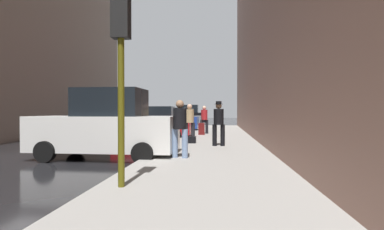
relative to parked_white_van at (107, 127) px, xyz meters
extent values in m
plane|color=black|center=(-2.65, 0.06, -1.03)|extent=(120.00, 120.00, 0.00)
cube|color=gray|center=(3.35, 0.06, -0.96)|extent=(4.00, 40.00, 0.15)
cube|color=silver|center=(-0.05, 0.00, -0.21)|extent=(4.63, 1.93, 1.10)
cube|color=black|center=(0.15, 0.00, 0.77)|extent=(2.10, 1.60, 0.90)
cylinder|color=black|center=(-1.52, 0.95, -0.71)|extent=(0.64, 0.23, 0.64)
cylinder|color=black|center=(-1.56, -0.89, -0.71)|extent=(0.64, 0.23, 0.64)
cylinder|color=black|center=(1.47, 0.89, -0.71)|extent=(0.64, 0.23, 0.64)
cylinder|color=black|center=(1.43, -0.95, -0.71)|extent=(0.64, 0.23, 0.64)
cube|color=#B2191E|center=(-0.05, 6.96, -0.34)|extent=(4.23, 1.90, 0.84)
cube|color=black|center=(0.15, 6.96, 0.41)|extent=(1.91, 1.59, 0.70)
cylinder|color=black|center=(-1.42, 7.86, -0.71)|extent=(0.64, 0.23, 0.64)
cylinder|color=black|center=(-1.40, 6.02, -0.71)|extent=(0.64, 0.23, 0.64)
cylinder|color=black|center=(1.31, 7.90, -0.71)|extent=(0.64, 0.23, 0.64)
cylinder|color=black|center=(1.33, 6.06, -0.71)|extent=(0.64, 0.23, 0.64)
cube|color=navy|center=(-0.05, 12.78, -0.34)|extent=(4.22, 1.88, 0.84)
cube|color=black|center=(0.15, 12.77, 0.41)|extent=(1.90, 1.58, 0.70)
cylinder|color=black|center=(-1.40, 13.71, -0.71)|extent=(0.64, 0.23, 0.64)
cylinder|color=black|center=(-1.42, 11.87, -0.71)|extent=(0.64, 0.23, 0.64)
cylinder|color=black|center=(1.33, 13.68, -0.71)|extent=(0.64, 0.23, 0.64)
cylinder|color=black|center=(1.31, 11.84, -0.71)|extent=(0.64, 0.23, 0.64)
cube|color=slate|center=(-0.05, 18.58, -0.34)|extent=(4.24, 1.92, 0.84)
cube|color=black|center=(0.15, 18.58, 0.41)|extent=(1.92, 1.60, 0.70)
cylinder|color=black|center=(-1.39, 19.53, -0.71)|extent=(0.64, 0.23, 0.64)
cylinder|color=black|center=(-1.43, 17.69, -0.71)|extent=(0.64, 0.23, 0.64)
cylinder|color=black|center=(1.34, 19.47, -0.71)|extent=(0.64, 0.23, 0.64)
cylinder|color=black|center=(1.30, 17.63, -0.71)|extent=(0.64, 0.23, 0.64)
cube|color=black|center=(-0.05, 24.71, -0.21)|extent=(4.62, 1.90, 1.10)
cube|color=black|center=(0.15, 24.71, 0.77)|extent=(2.09, 1.59, 0.90)
cylinder|color=black|center=(-1.55, 25.61, -0.71)|extent=(0.64, 0.23, 0.64)
cylinder|color=black|center=(-1.53, 23.77, -0.71)|extent=(0.64, 0.23, 0.64)
cylinder|color=black|center=(1.44, 25.65, -0.71)|extent=(0.64, 0.23, 0.64)
cylinder|color=black|center=(1.46, 23.81, -0.71)|extent=(0.64, 0.23, 0.64)
cylinder|color=red|center=(1.80, 7.94, -0.61)|extent=(0.22, 0.22, 0.55)
sphere|color=red|center=(1.80, 7.94, -0.28)|extent=(0.20, 0.20, 0.20)
cylinder|color=red|center=(1.64, 7.94, -0.58)|extent=(0.10, 0.09, 0.09)
cylinder|color=red|center=(1.96, 7.94, -0.58)|extent=(0.10, 0.09, 0.09)
cylinder|color=#514C0F|center=(1.85, -4.07, 0.92)|extent=(0.12, 0.12, 3.60)
cube|color=black|center=(1.85, -4.07, 2.27)|extent=(0.32, 0.24, 0.90)
sphere|color=red|center=(1.85, -3.94, 2.55)|extent=(0.14, 0.14, 0.14)
sphere|color=yellow|center=(1.85, -3.94, 2.27)|extent=(0.14, 0.14, 0.14)
sphere|color=green|center=(1.85, -3.94, 1.99)|extent=(0.14, 0.14, 0.14)
cylinder|color=black|center=(2.55, 9.01, -0.46)|extent=(0.20, 0.20, 0.85)
cylinder|color=black|center=(2.86, 9.05, -0.46)|extent=(0.20, 0.20, 0.85)
cylinder|color=#A51E23|center=(2.71, 9.03, 0.28)|extent=(0.45, 0.45, 0.62)
sphere|color=beige|center=(2.71, 9.03, 0.71)|extent=(0.24, 0.24, 0.24)
cylinder|color=black|center=(2.10, 4.37, -0.46)|extent=(0.20, 0.20, 0.85)
cylinder|color=black|center=(2.42, 4.40, -0.46)|extent=(0.20, 0.20, 0.85)
cylinder|color=tan|center=(2.26, 4.39, 0.28)|extent=(0.44, 0.44, 0.62)
sphere|color=tan|center=(2.26, 4.39, 0.71)|extent=(0.24, 0.24, 0.24)
cylinder|color=#728CB2|center=(2.62, -0.62, -0.46)|extent=(0.22, 0.22, 0.85)
cylinder|color=#728CB2|center=(2.31, -0.55, -0.46)|extent=(0.22, 0.22, 0.85)
cylinder|color=black|center=(2.47, -0.59, 0.28)|extent=(0.48, 0.48, 0.62)
sphere|color=#997051|center=(2.47, -0.59, 0.71)|extent=(0.24, 0.24, 0.24)
cylinder|color=black|center=(3.45, 2.55, -0.46)|extent=(0.19, 0.19, 0.85)
cylinder|color=black|center=(3.77, 2.57, -0.46)|extent=(0.19, 0.19, 0.85)
cylinder|color=black|center=(3.61, 2.56, 0.28)|extent=(0.43, 0.43, 0.62)
sphere|color=#997051|center=(3.61, 2.56, 0.71)|extent=(0.24, 0.24, 0.24)
cylinder|color=black|center=(3.61, 2.56, 0.78)|extent=(0.34, 0.34, 0.02)
cylinder|color=black|center=(3.61, 2.56, 0.84)|extent=(0.23, 0.23, 0.11)
cube|color=#591414|center=(2.59, 8.24, -0.54)|extent=(0.38, 0.57, 0.68)
cylinder|color=#333333|center=(2.59, 8.24, -0.02)|extent=(0.02, 0.02, 0.36)
cube|color=black|center=(2.45, 3.56, -0.74)|extent=(0.32, 0.44, 0.28)
camera|label=1|loc=(3.63, -9.37, 0.50)|focal=28.00mm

